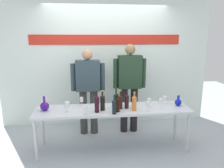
{
  "coord_description": "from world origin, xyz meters",
  "views": [
    {
      "loc": [
        -0.39,
        -3.27,
        1.88
      ],
      "look_at": [
        0.0,
        0.15,
        1.1
      ],
      "focal_mm": 34.01,
      "sensor_mm": 36.0,
      "label": 1
    }
  ],
  "objects_px": {
    "wine_bottle_6": "(116,99)",
    "wine_glass_left_1": "(82,100)",
    "wine_bottle_4": "(114,106)",
    "wine_bottle_5": "(118,104)",
    "wine_bottle_2": "(103,102)",
    "wine_glass_left_0": "(85,108)",
    "presenter_right": "(129,83)",
    "wine_glass_right_1": "(165,99)",
    "wine_bottle_7": "(134,103)",
    "wine_glass_left_2": "(67,105)",
    "decanter_blue_right": "(178,102)",
    "wine_bottle_0": "(97,103)",
    "decanter_blue_left": "(45,106)",
    "wine_bottle_3": "(121,101)",
    "presenter_left": "(88,86)",
    "wine_bottle_1": "(127,101)",
    "wine_glass_right_0": "(161,102)",
    "display_table": "(113,112)",
    "wine_glass_right_3": "(149,101)",
    "wine_glass_right_2": "(148,104)"
  },
  "relations": [
    {
      "from": "wine_glass_left_2",
      "to": "wine_glass_right_2",
      "type": "bearing_deg",
      "value": -5.1
    },
    {
      "from": "wine_bottle_6",
      "to": "wine_glass_left_1",
      "type": "bearing_deg",
      "value": 169.11
    },
    {
      "from": "wine_bottle_7",
      "to": "wine_glass_right_3",
      "type": "relative_size",
      "value": 2.04
    },
    {
      "from": "display_table",
      "to": "wine_glass_left_1",
      "type": "bearing_deg",
      "value": 159.5
    },
    {
      "from": "presenter_right",
      "to": "wine_bottle_1",
      "type": "distance_m",
      "value": 0.71
    },
    {
      "from": "wine_bottle_1",
      "to": "wine_bottle_4",
      "type": "distance_m",
      "value": 0.33
    },
    {
      "from": "decanter_blue_left",
      "to": "wine_glass_left_0",
      "type": "distance_m",
      "value": 0.69
    },
    {
      "from": "wine_bottle_7",
      "to": "wine_glass_right_0",
      "type": "xyz_separation_m",
      "value": [
        0.45,
        0.05,
        -0.02
      ]
    },
    {
      "from": "decanter_blue_left",
      "to": "wine_bottle_4",
      "type": "bearing_deg",
      "value": -13.89
    },
    {
      "from": "decanter_blue_left",
      "to": "wine_glass_right_0",
      "type": "distance_m",
      "value": 1.86
    },
    {
      "from": "wine_bottle_2",
      "to": "wine_glass_left_0",
      "type": "height_order",
      "value": "wine_bottle_2"
    },
    {
      "from": "wine_glass_left_0",
      "to": "wine_bottle_3",
      "type": "bearing_deg",
      "value": 19.91
    },
    {
      "from": "wine_glass_right_0",
      "to": "wine_glass_left_0",
      "type": "bearing_deg",
      "value": -173.2
    },
    {
      "from": "wine_bottle_4",
      "to": "wine_glass_right_0",
      "type": "xyz_separation_m",
      "value": [
        0.78,
        0.16,
        -0.01
      ]
    },
    {
      "from": "display_table",
      "to": "wine_glass_left_0",
      "type": "xyz_separation_m",
      "value": [
        -0.45,
        -0.23,
        0.16
      ]
    },
    {
      "from": "presenter_left",
      "to": "wine_bottle_7",
      "type": "xyz_separation_m",
      "value": [
        0.72,
        -0.8,
        -0.09
      ]
    },
    {
      "from": "wine_glass_right_1",
      "to": "wine_glass_right_3",
      "type": "distance_m",
      "value": 0.35
    },
    {
      "from": "presenter_right",
      "to": "wine_bottle_3",
      "type": "distance_m",
      "value": 0.75
    },
    {
      "from": "presenter_right",
      "to": "wine_glass_right_1",
      "type": "height_order",
      "value": "presenter_right"
    },
    {
      "from": "decanter_blue_right",
      "to": "wine_glass_left_1",
      "type": "distance_m",
      "value": 1.64
    },
    {
      "from": "wine_bottle_1",
      "to": "wine_bottle_6",
      "type": "bearing_deg",
      "value": 149.45
    },
    {
      "from": "wine_bottle_7",
      "to": "wine_glass_right_0",
      "type": "relative_size",
      "value": 1.86
    },
    {
      "from": "wine_bottle_2",
      "to": "decanter_blue_left",
      "type": "bearing_deg",
      "value": 175.06
    },
    {
      "from": "wine_bottle_4",
      "to": "decanter_blue_left",
      "type": "bearing_deg",
      "value": 166.11
    },
    {
      "from": "wine_bottle_7",
      "to": "wine_glass_left_2",
      "type": "bearing_deg",
      "value": 176.39
    },
    {
      "from": "presenter_left",
      "to": "wine_bottle_3",
      "type": "bearing_deg",
      "value": -52.97
    },
    {
      "from": "decanter_blue_left",
      "to": "wine_bottle_5",
      "type": "relative_size",
      "value": 0.83
    },
    {
      "from": "wine_bottle_6",
      "to": "wine_bottle_1",
      "type": "bearing_deg",
      "value": -30.55
    },
    {
      "from": "wine_bottle_2",
      "to": "wine_bottle_4",
      "type": "height_order",
      "value": "wine_bottle_2"
    },
    {
      "from": "wine_bottle_2",
      "to": "wine_bottle_3",
      "type": "relative_size",
      "value": 1.04
    },
    {
      "from": "decanter_blue_right",
      "to": "wine_bottle_4",
      "type": "relative_size",
      "value": 0.6
    },
    {
      "from": "wine_bottle_0",
      "to": "wine_bottle_6",
      "type": "relative_size",
      "value": 1.06
    },
    {
      "from": "wine_glass_right_1",
      "to": "wine_bottle_0",
      "type": "bearing_deg",
      "value": -166.93
    },
    {
      "from": "wine_bottle_4",
      "to": "wine_bottle_5",
      "type": "xyz_separation_m",
      "value": [
        0.06,
        0.09,
        0.0
      ]
    },
    {
      "from": "presenter_right",
      "to": "wine_glass_right_1",
      "type": "relative_size",
      "value": 12.24
    },
    {
      "from": "wine_bottle_6",
      "to": "wine_glass_left_1",
      "type": "height_order",
      "value": "wine_bottle_6"
    },
    {
      "from": "wine_glass_right_3",
      "to": "wine_bottle_2",
      "type": "bearing_deg",
      "value": -176.21
    },
    {
      "from": "wine_bottle_6",
      "to": "wine_glass_left_1",
      "type": "xyz_separation_m",
      "value": [
        -0.57,
        0.11,
        -0.02
      ]
    },
    {
      "from": "wine_glass_left_1",
      "to": "wine_glass_right_0",
      "type": "bearing_deg",
      "value": -12.2
    },
    {
      "from": "presenter_right",
      "to": "wine_bottle_1",
      "type": "relative_size",
      "value": 5.67
    },
    {
      "from": "decanter_blue_right",
      "to": "wine_glass_right_2",
      "type": "relative_size",
      "value": 1.14
    },
    {
      "from": "wine_glass_left_1",
      "to": "wine_glass_right_1",
      "type": "relative_size",
      "value": 1.05
    },
    {
      "from": "presenter_left",
      "to": "wine_bottle_5",
      "type": "relative_size",
      "value": 5.77
    },
    {
      "from": "wine_bottle_3",
      "to": "wine_glass_right_1",
      "type": "relative_size",
      "value": 2.21
    },
    {
      "from": "wine_bottle_4",
      "to": "wine_bottle_5",
      "type": "distance_m",
      "value": 0.11
    },
    {
      "from": "display_table",
      "to": "presenter_left",
      "type": "bearing_deg",
      "value": 121.07
    },
    {
      "from": "presenter_right",
      "to": "wine_bottle_4",
      "type": "height_order",
      "value": "presenter_right"
    },
    {
      "from": "wine_bottle_3",
      "to": "wine_glass_left_0",
      "type": "height_order",
      "value": "wine_bottle_3"
    },
    {
      "from": "display_table",
      "to": "wine_bottle_7",
      "type": "distance_m",
      "value": 0.4
    },
    {
      "from": "wine_bottle_0",
      "to": "wine_bottle_5",
      "type": "bearing_deg",
      "value": -2.6
    }
  ]
}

